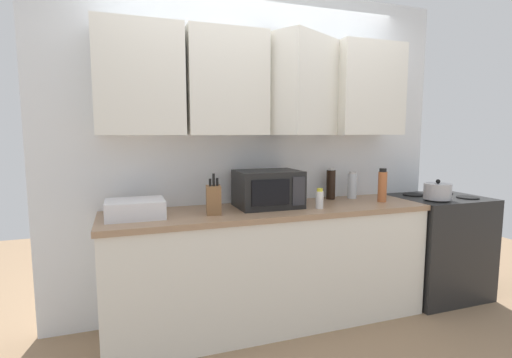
{
  "coord_description": "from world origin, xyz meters",
  "views": [
    {
      "loc": [
        -1.04,
        -2.93,
        1.46
      ],
      "look_at": [
        -0.1,
        -0.25,
        1.12
      ],
      "focal_mm": 26.68,
      "sensor_mm": 36.0,
      "label": 1
    }
  ],
  "objects_px": {
    "dish_rack": "(135,209)",
    "knife_block": "(214,200)",
    "microwave": "(268,189)",
    "bottle_clear_tall": "(352,186)",
    "bottle_white_jar": "(320,199)",
    "bottle_soy_dark": "(331,184)",
    "bottle_spice_jar": "(382,186)",
    "kettle": "(437,191)",
    "stove_range": "(437,246)"
  },
  "relations": [
    {
      "from": "bottle_spice_jar",
      "to": "stove_range",
      "type": "bearing_deg",
      "value": 2.61
    },
    {
      "from": "kettle",
      "to": "bottle_spice_jar",
      "type": "distance_m",
      "value": 0.49
    },
    {
      "from": "bottle_white_jar",
      "to": "bottle_clear_tall",
      "type": "bearing_deg",
      "value": 32.16
    },
    {
      "from": "knife_block",
      "to": "bottle_soy_dark",
      "type": "height_order",
      "value": "knife_block"
    },
    {
      "from": "dish_rack",
      "to": "knife_block",
      "type": "xyz_separation_m",
      "value": [
        0.52,
        -0.07,
        0.04
      ]
    },
    {
      "from": "bottle_soy_dark",
      "to": "bottle_spice_jar",
      "type": "bearing_deg",
      "value": -37.5
    },
    {
      "from": "kettle",
      "to": "knife_block",
      "type": "bearing_deg",
      "value": 177.2
    },
    {
      "from": "dish_rack",
      "to": "bottle_clear_tall",
      "type": "relative_size",
      "value": 1.64
    },
    {
      "from": "stove_range",
      "to": "kettle",
      "type": "distance_m",
      "value": 0.57
    },
    {
      "from": "bottle_clear_tall",
      "to": "dish_rack",
      "type": "bearing_deg",
      "value": -174.47
    },
    {
      "from": "microwave",
      "to": "bottle_spice_jar",
      "type": "distance_m",
      "value": 0.98
    },
    {
      "from": "stove_range",
      "to": "bottle_white_jar",
      "type": "xyz_separation_m",
      "value": [
        -1.27,
        -0.11,
        0.52
      ]
    },
    {
      "from": "kettle",
      "to": "bottle_clear_tall",
      "type": "bearing_deg",
      "value": 151.35
    },
    {
      "from": "microwave",
      "to": "dish_rack",
      "type": "distance_m",
      "value": 0.98
    },
    {
      "from": "microwave",
      "to": "bottle_clear_tall",
      "type": "distance_m",
      "value": 0.84
    },
    {
      "from": "bottle_soy_dark",
      "to": "bottle_clear_tall",
      "type": "height_order",
      "value": "bottle_soy_dark"
    },
    {
      "from": "kettle",
      "to": "bottle_spice_jar",
      "type": "relative_size",
      "value": 0.79
    },
    {
      "from": "dish_rack",
      "to": "bottle_white_jar",
      "type": "bearing_deg",
      "value": -5.67
    },
    {
      "from": "stove_range",
      "to": "kettle",
      "type": "relative_size",
      "value": 4.18
    },
    {
      "from": "bottle_clear_tall",
      "to": "knife_block",
      "type": "bearing_deg",
      "value": -169.32
    },
    {
      "from": "stove_range",
      "to": "bottle_spice_jar",
      "type": "xyz_separation_m",
      "value": [
        -0.64,
        -0.03,
        0.58
      ]
    },
    {
      "from": "microwave",
      "to": "bottle_spice_jar",
      "type": "height_order",
      "value": "microwave"
    },
    {
      "from": "stove_range",
      "to": "bottle_white_jar",
      "type": "distance_m",
      "value": 1.38
    },
    {
      "from": "kettle",
      "to": "knife_block",
      "type": "distance_m",
      "value": 1.9
    },
    {
      "from": "dish_rack",
      "to": "bottle_clear_tall",
      "type": "distance_m",
      "value": 1.81
    },
    {
      "from": "microwave",
      "to": "bottle_white_jar",
      "type": "bearing_deg",
      "value": -28.13
    },
    {
      "from": "stove_range",
      "to": "bottle_white_jar",
      "type": "relative_size",
      "value": 5.99
    },
    {
      "from": "bottle_spice_jar",
      "to": "bottle_clear_tall",
      "type": "relative_size",
      "value": 1.19
    },
    {
      "from": "microwave",
      "to": "bottle_spice_jar",
      "type": "bearing_deg",
      "value": -6.05
    },
    {
      "from": "knife_block",
      "to": "stove_range",
      "type": "bearing_deg",
      "value": 1.31
    },
    {
      "from": "bottle_white_jar",
      "to": "bottle_clear_tall",
      "type": "xyz_separation_m",
      "value": [
        0.49,
        0.31,
        0.04
      ]
    },
    {
      "from": "knife_block",
      "to": "bottle_clear_tall",
      "type": "relative_size",
      "value": 1.23
    },
    {
      "from": "dish_rack",
      "to": "microwave",
      "type": "bearing_deg",
      "value": 3.17
    },
    {
      "from": "dish_rack",
      "to": "bottle_white_jar",
      "type": "distance_m",
      "value": 1.33
    },
    {
      "from": "bottle_soy_dark",
      "to": "bottle_white_jar",
      "type": "height_order",
      "value": "bottle_soy_dark"
    },
    {
      "from": "stove_range",
      "to": "knife_block",
      "type": "bearing_deg",
      "value": -178.69
    },
    {
      "from": "microwave",
      "to": "bottle_spice_jar",
      "type": "xyz_separation_m",
      "value": [
        0.97,
        -0.1,
        -0.01
      ]
    },
    {
      "from": "stove_range",
      "to": "bottle_clear_tall",
      "type": "distance_m",
      "value": 0.98
    },
    {
      "from": "stove_range",
      "to": "bottle_soy_dark",
      "type": "xyz_separation_m",
      "value": [
        -0.98,
        0.23,
        0.58
      ]
    },
    {
      "from": "microwave",
      "to": "bottle_clear_tall",
      "type": "xyz_separation_m",
      "value": [
        0.83,
        0.12,
        -0.03
      ]
    },
    {
      "from": "dish_rack",
      "to": "bottle_spice_jar",
      "type": "relative_size",
      "value": 1.38
    },
    {
      "from": "microwave",
      "to": "dish_rack",
      "type": "xyz_separation_m",
      "value": [
        -0.97,
        -0.05,
        -0.08
      ]
    },
    {
      "from": "kettle",
      "to": "bottle_soy_dark",
      "type": "xyz_separation_m",
      "value": [
        -0.81,
        0.37,
        0.05
      ]
    },
    {
      "from": "knife_block",
      "to": "bottle_white_jar",
      "type": "relative_size",
      "value": 1.88
    },
    {
      "from": "bottle_white_jar",
      "to": "dish_rack",
      "type": "bearing_deg",
      "value": 174.33
    },
    {
      "from": "bottle_soy_dark",
      "to": "bottle_clear_tall",
      "type": "distance_m",
      "value": 0.2
    },
    {
      "from": "dish_rack",
      "to": "bottle_soy_dark",
      "type": "bearing_deg",
      "value": 7.31
    },
    {
      "from": "stove_range",
      "to": "bottle_white_jar",
      "type": "bearing_deg",
      "value": -175.0
    },
    {
      "from": "dish_rack",
      "to": "bottle_spice_jar",
      "type": "distance_m",
      "value": 1.95
    },
    {
      "from": "bottle_soy_dark",
      "to": "kettle",
      "type": "bearing_deg",
      "value": -24.48
    }
  ]
}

